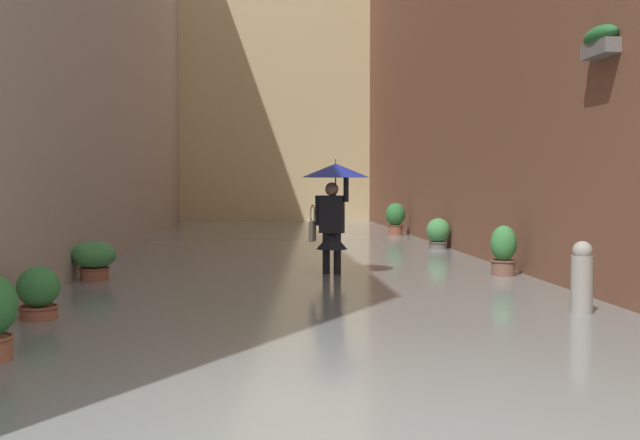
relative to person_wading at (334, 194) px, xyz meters
The scene contains 10 objects.
ground_plane 4.66m from the person_wading, 83.97° to the right, with size 60.00×60.00×0.00m, color slate.
flood_water 4.64m from the person_wading, 83.97° to the right, with size 7.82×29.81×0.13m, color slate.
building_facade_far 17.90m from the person_wading, 88.45° to the right, with size 10.62×1.80×12.59m, color tan.
person_wading is the anchor object (origin of this frame).
potted_plant_near_left 2.83m from the person_wading, behind, with size 0.41×0.41×0.92m.
potted_plant_far_right 5.24m from the person_wading, 45.65° to the left, with size 0.46×0.46×0.70m.
potted_plant_far_left 9.13m from the person_wading, 106.72° to the right, with size 0.54×0.54×1.01m.
potted_plant_mid_left 5.28m from the person_wading, 122.16° to the right, with size 0.52×0.52×0.80m.
potted_plant_mid_right 3.82m from the person_wading, ahead, with size 0.66×0.66×0.72m.
mooring_bollard 4.63m from the person_wading, 122.14° to the left, with size 0.25×0.25×0.95m.
Camera 1 is at (0.80, 4.68, 1.63)m, focal length 43.24 mm.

